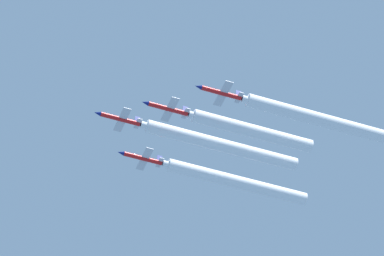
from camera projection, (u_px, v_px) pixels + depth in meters
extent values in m
cylinder|color=red|center=(120.00, 119.00, 297.85)|extent=(1.13, 9.80, 1.13)
cone|color=navy|center=(97.00, 113.00, 296.42)|extent=(1.08, 1.65, 1.08)
ellipsoid|color=#0C263F|center=(112.00, 115.00, 297.65)|extent=(0.62, 2.27, 0.51)
cube|color=silver|center=(122.00, 120.00, 297.91)|extent=(8.25, 1.96, 0.12)
cube|color=silver|center=(138.00, 124.00, 298.95)|extent=(3.51, 1.13, 0.12)
cube|color=navy|center=(138.00, 119.00, 299.95)|extent=(0.10, 1.34, 1.75)
cylinder|color=black|center=(141.00, 124.00, 299.13)|extent=(0.85, 0.62, 0.85)
cylinder|color=red|center=(168.00, 109.00, 293.32)|extent=(1.13, 9.80, 1.13)
cone|color=navy|center=(145.00, 103.00, 291.90)|extent=(1.08, 1.65, 1.08)
ellipsoid|color=#0C263F|center=(159.00, 105.00, 293.13)|extent=(0.62, 2.27, 0.51)
cube|color=silver|center=(170.00, 110.00, 293.39)|extent=(8.25, 1.96, 0.12)
cube|color=silver|center=(186.00, 113.00, 294.43)|extent=(3.51, 1.13, 0.12)
cube|color=navy|center=(185.00, 109.00, 295.42)|extent=(0.10, 1.34, 1.75)
cylinder|color=black|center=(189.00, 114.00, 294.61)|extent=(0.85, 0.62, 0.85)
cylinder|color=red|center=(143.00, 158.00, 306.23)|extent=(1.13, 9.80, 1.13)
cone|color=navy|center=(121.00, 153.00, 304.80)|extent=(1.08, 1.65, 1.08)
ellipsoid|color=#0C263F|center=(135.00, 155.00, 306.03)|extent=(0.62, 2.27, 0.51)
cube|color=silver|center=(145.00, 159.00, 306.29)|extent=(8.25, 1.96, 0.12)
cube|color=silver|center=(160.00, 163.00, 307.33)|extent=(3.51, 1.13, 0.12)
cube|color=navy|center=(160.00, 158.00, 308.32)|extent=(0.10, 1.34, 1.75)
cylinder|color=black|center=(163.00, 163.00, 307.51)|extent=(0.85, 0.62, 0.85)
cylinder|color=red|center=(221.00, 93.00, 288.09)|extent=(1.13, 9.80, 1.13)
cone|color=navy|center=(198.00, 87.00, 286.67)|extent=(1.08, 1.65, 1.08)
ellipsoid|color=#0C263F|center=(213.00, 89.00, 287.89)|extent=(0.62, 2.27, 0.51)
cube|color=silver|center=(223.00, 94.00, 288.15)|extent=(8.25, 1.96, 0.12)
cube|color=silver|center=(239.00, 98.00, 289.19)|extent=(3.51, 1.13, 0.12)
cube|color=navy|center=(239.00, 93.00, 290.19)|extent=(0.10, 1.34, 1.75)
cylinder|color=black|center=(242.00, 98.00, 289.37)|extent=(0.85, 0.62, 0.85)
cylinder|color=white|center=(207.00, 141.00, 303.38)|extent=(1.69, 34.08, 1.69)
cylinder|color=white|center=(222.00, 146.00, 304.39)|extent=(3.21, 39.19, 3.21)
cylinder|color=white|center=(241.00, 128.00, 297.92)|extent=(1.69, 26.55, 1.69)
cylinder|color=white|center=(253.00, 131.00, 298.71)|extent=(3.21, 30.53, 3.21)
cylinder|color=white|center=(223.00, 179.00, 311.53)|extent=(1.69, 32.25, 1.69)
cylinder|color=white|center=(238.00, 182.00, 312.49)|extent=(3.21, 37.09, 3.21)
cylinder|color=white|center=(302.00, 115.00, 293.20)|extent=(1.69, 30.70, 1.69)
cylinder|color=white|center=(317.00, 119.00, 294.11)|extent=(3.21, 35.30, 3.21)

